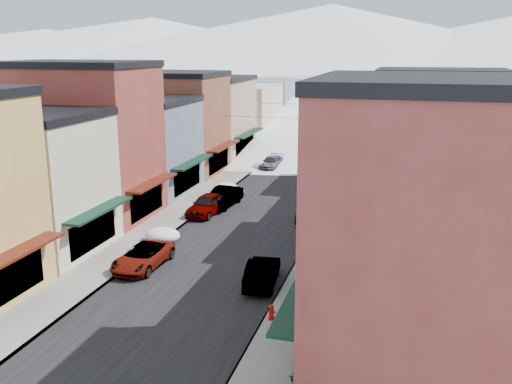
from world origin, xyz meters
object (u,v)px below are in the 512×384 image
Objects in this scene: car_silver_sedan at (207,204)px; streetlamp_near at (315,194)px; car_white_suv at (143,257)px; car_dark_hatch at (223,197)px; car_green_sedan at (262,272)px; fire_hydrant at (271,313)px; trash_can at (326,205)px.

streetlamp_near is (9.50, -2.87, 2.27)m from car_silver_sedan.
streetlamp_near is (9.34, 9.28, 2.40)m from car_white_suv.
car_dark_hatch reaches higher than car_white_suv.
car_white_suv is 1.03× the size of car_silver_sedan.
car_green_sedan is at bearing -52.01° from car_silver_sedan.
fire_hydrant is 20.27m from trash_can.
car_white_suv is at bearing -135.17° from streetlamp_near.
car_dark_hatch is 6.42× the size of fire_hydrant.
streetlamp_near reaches higher than car_green_sedan.
car_dark_hatch is at bearing 83.17° from car_silver_sedan.
car_silver_sedan is 9.99m from trash_can.
car_green_sedan is at bearing -1.95° from car_white_suv.
streetlamp_near is at bearing -26.31° from car_dark_hatch.
car_silver_sedan is 1.06× the size of car_green_sedan.
car_silver_sedan reaches higher than fire_hydrant.
car_white_suv is 6.49× the size of fire_hydrant.
streetlamp_near is at bearing -11.33° from car_silver_sedan.
car_silver_sedan is at bearing 92.80° from car_white_suv.
car_white_suv reaches higher than fire_hydrant.
streetlamp_near is (0.00, -5.96, 2.42)m from trash_can.
car_dark_hatch is at bearing 114.89° from fire_hydrant.
car_green_sedan is 5.91× the size of fire_hydrant.
car_dark_hatch is (0.41, 14.77, 0.12)m from car_white_suv.
car_dark_hatch is at bearing 148.44° from streetlamp_near.
fire_hydrant is at bearing -89.29° from trash_can.
fire_hydrant is 14.55m from streetlamp_near.
car_green_sedan is at bearing -58.59° from car_dark_hatch.
streetlamp_near is (1.40, 9.83, 2.34)m from car_green_sedan.
car_silver_sedan is 0.98× the size of car_dark_hatch.
car_dark_hatch is at bearing -176.97° from trash_can.
car_green_sedan reaches higher than fire_hydrant.
car_silver_sedan is at bearing 119.58° from fire_hydrant.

